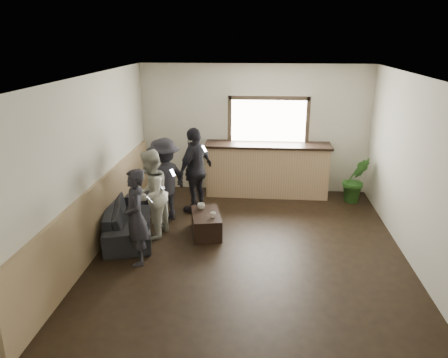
# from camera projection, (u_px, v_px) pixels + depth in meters

# --- Properties ---
(ground) EXTENTS (5.00, 6.00, 0.01)m
(ground) POSITION_uv_depth(u_px,v_px,m) (249.00, 250.00, 7.19)
(ground) COLOR black
(room_shell) EXTENTS (5.01, 6.01, 2.80)m
(room_shell) POSITION_uv_depth(u_px,v_px,m) (203.00, 163.00, 6.79)
(room_shell) COLOR silver
(room_shell) RESTS_ON ground
(bar_counter) EXTENTS (2.70, 0.68, 2.13)m
(bar_counter) POSITION_uv_depth(u_px,v_px,m) (267.00, 166.00, 9.52)
(bar_counter) COLOR tan
(bar_counter) RESTS_ON ground
(sofa) EXTENTS (1.23, 2.08, 0.57)m
(sofa) POSITION_uv_depth(u_px,v_px,m) (128.00, 218.00, 7.72)
(sofa) COLOR black
(sofa) RESTS_ON ground
(coffee_table) EXTENTS (0.65, 0.94, 0.38)m
(coffee_table) POSITION_uv_depth(u_px,v_px,m) (206.00, 223.00, 7.73)
(coffee_table) COLOR black
(coffee_table) RESTS_ON ground
(cup_a) EXTENTS (0.17, 0.17, 0.11)m
(cup_a) POSITION_uv_depth(u_px,v_px,m) (201.00, 206.00, 7.86)
(cup_a) COLOR silver
(cup_a) RESTS_ON coffee_table
(cup_b) EXTENTS (0.11, 0.11, 0.09)m
(cup_b) POSITION_uv_depth(u_px,v_px,m) (213.00, 215.00, 7.50)
(cup_b) COLOR silver
(cup_b) RESTS_ON coffee_table
(potted_plant) EXTENTS (0.60, 0.51, 0.98)m
(potted_plant) POSITION_uv_depth(u_px,v_px,m) (356.00, 180.00, 9.11)
(potted_plant) COLOR #2D6623
(potted_plant) RESTS_ON ground
(person_a) EXTENTS (0.54, 0.64, 1.51)m
(person_a) POSITION_uv_depth(u_px,v_px,m) (136.00, 217.00, 6.58)
(person_a) COLOR black
(person_a) RESTS_ON ground
(person_b) EXTENTS (0.73, 0.86, 1.56)m
(person_b) POSITION_uv_depth(u_px,v_px,m) (151.00, 195.00, 7.43)
(person_b) COLOR #B6B7A5
(person_b) RESTS_ON ground
(person_c) EXTENTS (1.05, 1.19, 1.60)m
(person_c) POSITION_uv_depth(u_px,v_px,m) (164.00, 180.00, 8.11)
(person_c) COLOR black
(person_c) RESTS_ON ground
(person_d) EXTENTS (0.83, 1.07, 1.70)m
(person_d) POSITION_uv_depth(u_px,v_px,m) (195.00, 170.00, 8.54)
(person_d) COLOR black
(person_d) RESTS_ON ground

